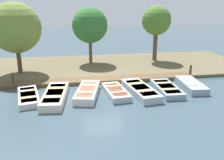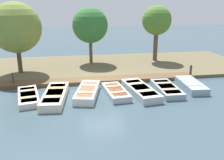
{
  "view_description": "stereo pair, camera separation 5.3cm",
  "coord_description": "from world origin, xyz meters",
  "px_view_note": "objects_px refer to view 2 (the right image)",
  "views": [
    {
      "loc": [
        14.02,
        -1.87,
        4.95
      ],
      "look_at": [
        0.48,
        0.49,
        0.65
      ],
      "focal_mm": 40.0,
      "sensor_mm": 36.0,
      "label": 1
    },
    {
      "loc": [
        14.03,
        -1.82,
        4.95
      ],
      "look_at": [
        0.48,
        0.49,
        0.65
      ],
      "focal_mm": 40.0,
      "sensor_mm": 36.0,
      "label": 2
    }
  ],
  "objects_px": {
    "rowboat_1": "(55,96)",
    "mooring_post_far": "(191,71)",
    "rowboat_3": "(116,92)",
    "mooring_post_near": "(13,80)",
    "rowboat_4": "(140,90)",
    "rowboat_5": "(167,89)",
    "rowboat_0": "(28,96)",
    "rowboat_6": "(191,85)",
    "rowboat_2": "(87,92)",
    "park_tree_center": "(157,21)",
    "park_tree_left": "(90,25)",
    "park_tree_far_left": "(16,28)"
  },
  "relations": [
    {
      "from": "rowboat_1",
      "to": "mooring_post_far",
      "type": "distance_m",
      "value": 9.32
    },
    {
      "from": "rowboat_3",
      "to": "mooring_post_near",
      "type": "bearing_deg",
      "value": -117.86
    },
    {
      "from": "rowboat_1",
      "to": "rowboat_3",
      "type": "height_order",
      "value": "rowboat_1"
    },
    {
      "from": "rowboat_4",
      "to": "rowboat_5",
      "type": "height_order",
      "value": "rowboat_4"
    },
    {
      "from": "rowboat_0",
      "to": "rowboat_6",
      "type": "distance_m",
      "value": 9.37
    },
    {
      "from": "rowboat_2",
      "to": "park_tree_center",
      "type": "bearing_deg",
      "value": 151.03
    },
    {
      "from": "rowboat_2",
      "to": "park_tree_left",
      "type": "xyz_separation_m",
      "value": [
        -7.02,
        0.83,
        2.99
      ]
    },
    {
      "from": "rowboat_5",
      "to": "park_tree_far_left",
      "type": "height_order",
      "value": "park_tree_far_left"
    },
    {
      "from": "rowboat_2",
      "to": "mooring_post_near",
      "type": "bearing_deg",
      "value": -105.08
    },
    {
      "from": "park_tree_far_left",
      "to": "park_tree_center",
      "type": "relative_size",
      "value": 1.06
    },
    {
      "from": "rowboat_1",
      "to": "rowboat_2",
      "type": "relative_size",
      "value": 1.11
    },
    {
      "from": "rowboat_1",
      "to": "rowboat_2",
      "type": "bearing_deg",
      "value": 104.91
    },
    {
      "from": "rowboat_3",
      "to": "rowboat_4",
      "type": "bearing_deg",
      "value": 82.02
    },
    {
      "from": "rowboat_4",
      "to": "rowboat_6",
      "type": "distance_m",
      "value": 3.28
    },
    {
      "from": "park_tree_far_left",
      "to": "rowboat_6",
      "type": "bearing_deg",
      "value": 66.33
    },
    {
      "from": "rowboat_2",
      "to": "park_tree_left",
      "type": "bearing_deg",
      "value": -173.81
    },
    {
      "from": "park_tree_center",
      "to": "rowboat_6",
      "type": "bearing_deg",
      "value": -0.46
    },
    {
      "from": "rowboat_3",
      "to": "rowboat_6",
      "type": "bearing_deg",
      "value": 88.65
    },
    {
      "from": "rowboat_0",
      "to": "mooring_post_near",
      "type": "xyz_separation_m",
      "value": [
        -2.31,
        -1.19,
        0.29
      ]
    },
    {
      "from": "rowboat_2",
      "to": "mooring_post_far",
      "type": "xyz_separation_m",
      "value": [
        -2.3,
        7.21,
        0.23
      ]
    },
    {
      "from": "park_tree_far_left",
      "to": "park_tree_left",
      "type": "relative_size",
      "value": 1.09
    },
    {
      "from": "rowboat_4",
      "to": "rowboat_5",
      "type": "relative_size",
      "value": 1.18
    },
    {
      "from": "rowboat_2",
      "to": "rowboat_6",
      "type": "xyz_separation_m",
      "value": [
        -0.22,
        6.22,
        -0.01
      ]
    },
    {
      "from": "rowboat_3",
      "to": "park_tree_far_left",
      "type": "xyz_separation_m",
      "value": [
        -4.97,
        -5.89,
        3.13
      ]
    },
    {
      "from": "rowboat_2",
      "to": "park_tree_far_left",
      "type": "distance_m",
      "value": 7.2
    },
    {
      "from": "park_tree_far_left",
      "to": "park_tree_center",
      "type": "xyz_separation_m",
      "value": [
        -2.16,
        10.61,
        0.17
      ]
    },
    {
      "from": "rowboat_0",
      "to": "park_tree_far_left",
      "type": "distance_m",
      "value": 5.91
    },
    {
      "from": "rowboat_1",
      "to": "mooring_post_near",
      "type": "distance_m",
      "value": 3.66
    },
    {
      "from": "rowboat_0",
      "to": "rowboat_5",
      "type": "xyz_separation_m",
      "value": [
        0.08,
        7.7,
        0.01
      ]
    },
    {
      "from": "rowboat_1",
      "to": "park_tree_far_left",
      "type": "height_order",
      "value": "park_tree_far_left"
    },
    {
      "from": "rowboat_5",
      "to": "park_tree_left",
      "type": "bearing_deg",
      "value": -150.51
    },
    {
      "from": "rowboat_1",
      "to": "rowboat_6",
      "type": "bearing_deg",
      "value": 99.56
    },
    {
      "from": "rowboat_4",
      "to": "rowboat_6",
      "type": "xyz_separation_m",
      "value": [
        -0.4,
        3.25,
        -0.0
      ]
    },
    {
      "from": "mooring_post_near",
      "to": "rowboat_0",
      "type": "bearing_deg",
      "value": 27.19
    },
    {
      "from": "mooring_post_near",
      "to": "rowboat_4",
      "type": "bearing_deg",
      "value": 71.2
    },
    {
      "from": "park_tree_far_left",
      "to": "park_tree_left",
      "type": "height_order",
      "value": "park_tree_far_left"
    },
    {
      "from": "park_tree_center",
      "to": "mooring_post_far",
      "type": "bearing_deg",
      "value": 11.26
    },
    {
      "from": "rowboat_1",
      "to": "rowboat_5",
      "type": "relative_size",
      "value": 1.21
    },
    {
      "from": "mooring_post_far",
      "to": "park_tree_far_left",
      "type": "distance_m",
      "value": 12.16
    },
    {
      "from": "rowboat_5",
      "to": "mooring_post_far",
      "type": "height_order",
      "value": "mooring_post_far"
    },
    {
      "from": "park_tree_left",
      "to": "rowboat_3",
      "type": "bearing_deg",
      "value": 5.84
    },
    {
      "from": "rowboat_5",
      "to": "mooring_post_near",
      "type": "relative_size",
      "value": 3.34
    },
    {
      "from": "park_tree_left",
      "to": "rowboat_1",
      "type": "bearing_deg",
      "value": -19.4
    },
    {
      "from": "park_tree_center",
      "to": "rowboat_3",
      "type": "bearing_deg",
      "value": -33.52
    },
    {
      "from": "rowboat_2",
      "to": "rowboat_1",
      "type": "bearing_deg",
      "value": -68.25
    },
    {
      "from": "rowboat_2",
      "to": "rowboat_0",
      "type": "bearing_deg",
      "value": -76.93
    },
    {
      "from": "rowboat_1",
      "to": "rowboat_2",
      "type": "xyz_separation_m",
      "value": [
        -0.27,
        1.74,
        0.0
      ]
    },
    {
      "from": "rowboat_6",
      "to": "mooring_post_far",
      "type": "distance_m",
      "value": 2.32
    },
    {
      "from": "mooring_post_far",
      "to": "rowboat_1",
      "type": "bearing_deg",
      "value": -73.97
    },
    {
      "from": "rowboat_5",
      "to": "park_tree_far_left",
      "type": "relative_size",
      "value": 0.6
    }
  ]
}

